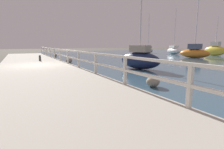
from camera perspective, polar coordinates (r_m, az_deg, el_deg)
ground_plane at (r=13.48m, az=-23.42°, el=1.87°), size 120.00×120.00×0.00m
dock_walkway at (r=13.46m, az=-23.45°, el=2.37°), size 4.70×36.00×0.24m
railing at (r=13.76m, az=-14.28°, el=6.46°), size 0.10×32.50×1.04m
boulder_upstream at (r=16.38m, az=-13.82°, el=4.41°), size 0.57×0.51×0.43m
boulder_far_strip at (r=17.89m, az=-13.94°, el=4.78°), size 0.52×0.47×0.39m
boulder_water_edge at (r=25.79m, az=-18.02°, el=5.98°), size 0.44×0.40×0.33m
boulder_mid_strip at (r=7.12m, az=13.23°, el=-2.31°), size 0.55×0.50×0.41m
mooring_bollard at (r=16.82m, az=-22.48°, el=5.03°), size 0.19×0.19×0.50m
sailboat_yellow at (r=30.91m, az=30.58°, el=6.93°), size 1.26×3.64×5.72m
sailboat_orange at (r=24.11m, az=25.33°, el=6.58°), size 2.31×3.86×7.53m
sailboat_white at (r=32.96m, az=19.50°, el=7.47°), size 2.31×3.94×7.68m
sailboat_gray at (r=35.64m, az=11.69°, el=7.83°), size 2.83×3.81×7.53m
sailboat_navy at (r=12.11m, az=9.06°, el=5.14°), size 2.12×3.24×7.81m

